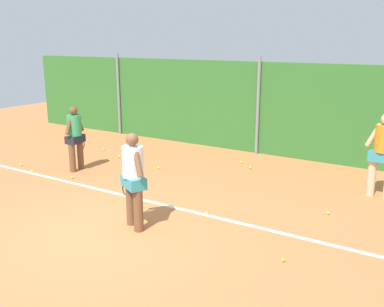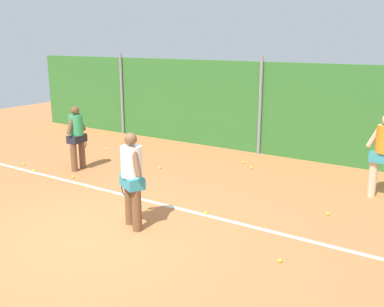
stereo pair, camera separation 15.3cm
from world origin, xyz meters
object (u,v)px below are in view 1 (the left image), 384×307
at_px(tennis_ball_0, 72,177).
at_px(tennis_ball_5, 328,213).
at_px(tennis_ball_9, 32,171).
at_px(tennis_ball_12, 241,162).
at_px(player_foreground_near, 133,176).
at_px(tennis_ball_8, 21,165).
at_px(player_midcourt, 75,135).
at_px(tennis_ball_10, 104,149).
at_px(tennis_ball_2, 250,168).
at_px(tennis_ball_3, 119,156).
at_px(player_backcourt_far, 383,151).
at_px(tennis_ball_1, 108,160).
at_px(tennis_ball_4, 283,260).
at_px(tennis_ball_11, 159,168).
at_px(tennis_ball_6, 207,213).

relative_size(tennis_ball_0, tennis_ball_5, 1.00).
xyz_separation_m(tennis_ball_9, tennis_ball_12, (4.31, 3.76, 0.00)).
bearing_deg(tennis_ball_12, player_foreground_near, -87.44).
distance_m(tennis_ball_5, tennis_ball_8, 8.27).
bearing_deg(player_midcourt, player_foreground_near, -127.38).
bearing_deg(tennis_ball_5, tennis_ball_10, 168.59).
xyz_separation_m(tennis_ball_2, tennis_ball_3, (-3.80, -1.01, 0.00)).
xyz_separation_m(tennis_ball_2, tennis_ball_10, (-4.81, -0.59, 0.00)).
relative_size(tennis_ball_0, tennis_ball_12, 1.00).
bearing_deg(tennis_ball_12, player_backcourt_far, -12.60).
relative_size(tennis_ball_2, tennis_ball_3, 1.00).
distance_m(player_midcourt, tennis_ball_12, 4.64).
distance_m(tennis_ball_10, tennis_ball_12, 4.48).
bearing_deg(player_backcourt_far, tennis_ball_1, -167.27).
bearing_deg(tennis_ball_4, player_foreground_near, -175.47).
height_order(player_backcourt_far, tennis_ball_10, player_backcourt_far).
distance_m(tennis_ball_3, tennis_ball_11, 1.73).
xyz_separation_m(tennis_ball_8, tennis_ball_9, (0.77, -0.25, 0.00)).
relative_size(tennis_ball_2, tennis_ball_4, 1.00).
relative_size(player_backcourt_far, tennis_ball_11, 28.61).
bearing_deg(tennis_ball_2, tennis_ball_8, -150.18).
bearing_deg(player_backcourt_far, tennis_ball_6, -128.11).
bearing_deg(tennis_ball_3, tennis_ball_4, -28.11).
bearing_deg(tennis_ball_8, tennis_ball_11, 28.15).
bearing_deg(tennis_ball_6, player_midcourt, 169.72).
bearing_deg(tennis_ball_2, tennis_ball_0, -137.07).
xyz_separation_m(tennis_ball_3, tennis_ball_9, (-0.94, -2.40, 0.00)).
height_order(tennis_ball_0, tennis_ball_6, same).
relative_size(tennis_ball_8, tennis_ball_12, 1.00).
height_order(tennis_ball_9, tennis_ball_11, same).
xyz_separation_m(tennis_ball_0, tennis_ball_2, (3.45, 3.21, 0.00)).
xyz_separation_m(tennis_ball_4, tennis_ball_11, (-4.72, 3.10, 0.00)).
xyz_separation_m(tennis_ball_0, tennis_ball_9, (-1.29, -0.20, 0.00)).
relative_size(tennis_ball_9, tennis_ball_12, 1.00).
relative_size(tennis_ball_5, tennis_ball_8, 1.00).
xyz_separation_m(player_foreground_near, tennis_ball_5, (2.90, 2.55, -0.98)).
xyz_separation_m(tennis_ball_3, tennis_ball_5, (6.50, -1.10, 0.00)).
distance_m(player_foreground_near, tennis_ball_1, 4.94).
distance_m(player_backcourt_far, tennis_ball_10, 8.24).
height_order(tennis_ball_0, tennis_ball_8, same).
height_order(player_foreground_near, player_backcourt_far, player_backcourt_far).
distance_m(player_backcourt_far, tennis_ball_3, 7.25).
relative_size(tennis_ball_5, tennis_ball_9, 1.00).
relative_size(tennis_ball_1, tennis_ball_12, 1.00).
xyz_separation_m(tennis_ball_1, tennis_ball_2, (3.83, 1.45, 0.00)).
distance_m(tennis_ball_0, tennis_ball_11, 2.31).
xyz_separation_m(player_midcourt, tennis_ball_6, (4.52, -0.82, -0.93)).
relative_size(tennis_ball_11, tennis_ball_12, 1.00).
relative_size(tennis_ball_3, tennis_ball_9, 1.00).
xyz_separation_m(tennis_ball_2, tennis_ball_9, (-4.74, -3.40, 0.00)).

